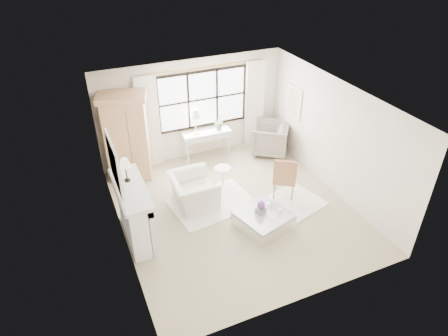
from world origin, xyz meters
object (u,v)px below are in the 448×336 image
Objects in this scene: club_armchair at (193,191)px; armoire at (127,136)px; console_table at (207,144)px; coffee_table at (263,220)px.

armoire is at bearing 31.76° from club_armchair.
console_table is (2.10, 0.10, -0.74)m from armoire.
coffee_table is (2.13, -3.11, -0.96)m from armoire.
armoire reaches higher than coffee_table.
armoire reaches higher than console_table.
club_armchair is at bearing 112.51° from coffee_table.
armoire is 2.23m from console_table.
armoire is 2.03× the size of club_armchair.
armoire is at bearing -175.47° from console_table.
club_armchair reaches higher than coffee_table.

